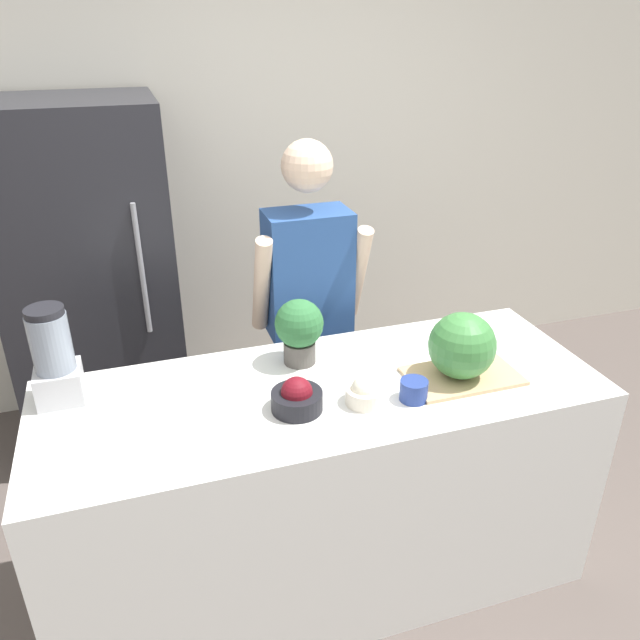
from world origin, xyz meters
TOP-DOWN VIEW (x-y plane):
  - wall_back at (0.00, 2.07)m, footprint 8.00×0.06m
  - counter_island at (0.00, 0.37)m, footprint 2.00×0.74m
  - refrigerator at (-0.78, 1.68)m, footprint 0.79×0.71m
  - person at (0.14, 1.02)m, footprint 0.50×0.26m
  - cutting_board at (0.50, 0.28)m, footprint 0.41×0.25m
  - watermelon at (0.49, 0.28)m, footprint 0.24×0.24m
  - bowl_cherries at (-0.13, 0.27)m, footprint 0.17×0.17m
  - bowl_cream at (0.10, 0.24)m, footprint 0.13×0.13m
  - bowl_small_blue at (0.27, 0.20)m, footprint 0.10×0.10m
  - blender at (-0.87, 0.58)m, footprint 0.15×0.15m
  - potted_plant at (-0.03, 0.57)m, footprint 0.18×0.18m

SIDE VIEW (x-z plane):
  - counter_island at x=0.00m, z-range 0.00..0.91m
  - person at x=0.14m, z-range 0.03..1.68m
  - refrigerator at x=-0.78m, z-range 0.00..1.76m
  - cutting_board at x=0.50m, z-range 0.91..0.92m
  - bowl_small_blue at x=0.27m, z-range 0.91..0.98m
  - bowl_cream at x=0.10m, z-range 0.89..1.00m
  - bowl_cherries at x=-0.13m, z-range 0.89..1.01m
  - watermelon at x=0.49m, z-range 0.92..1.16m
  - potted_plant at x=-0.03m, z-range 0.92..1.17m
  - blender at x=-0.87m, z-range 0.89..1.24m
  - wall_back at x=0.00m, z-range 0.00..2.60m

